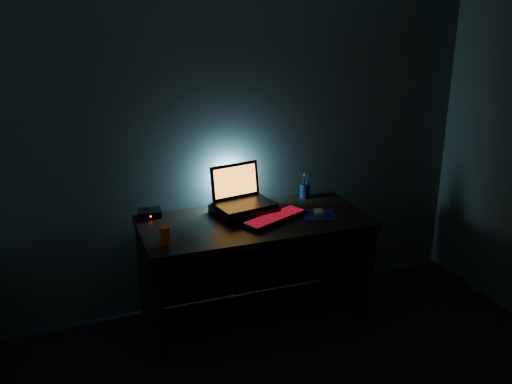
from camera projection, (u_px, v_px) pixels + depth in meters
room at (399, 249)px, 2.15m from camera, size 3.50×4.00×2.50m
desk at (252, 252)px, 3.88m from camera, size 1.50×0.70×0.75m
riser at (244, 210)px, 3.85m from camera, size 0.45×0.37×0.06m
laptop at (241, 195)px, 3.86m from camera, size 0.42×0.35×0.26m
keyboard at (275, 218)px, 3.75m from camera, size 0.49×0.34×0.03m
mousepad at (319, 215)px, 3.83m from camera, size 0.27×0.25×0.00m
mouse at (319, 213)px, 3.83m from camera, size 0.08×0.10×0.03m
pen_cup at (305, 191)px, 4.15m from camera, size 0.08×0.08×0.10m
juice_glass at (165, 235)px, 3.38m from camera, size 0.08×0.08×0.11m
router at (150, 213)px, 3.80m from camera, size 0.16×0.13×0.05m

